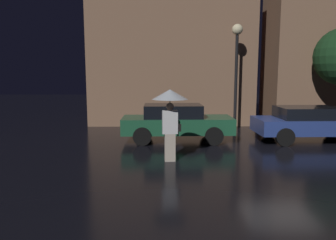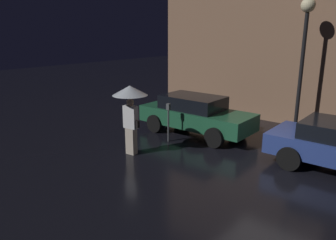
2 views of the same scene
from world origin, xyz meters
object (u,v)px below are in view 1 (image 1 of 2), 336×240
at_px(parked_car_green, 176,122).
at_px(street_lamp_near, 237,52).
at_px(pedestrian_with_umbrella, 170,105).
at_px(parking_meter, 172,125).
at_px(parked_car_blue, 310,123).

xyz_separation_m(parked_car_green, street_lamp_near, (2.86, 2.52, 2.85)).
distance_m(pedestrian_with_umbrella, parking_meter, 1.89).
relative_size(parked_car_blue, pedestrian_with_umbrella, 1.99).
bearing_deg(street_lamp_near, parking_meter, -128.46).
distance_m(parked_car_green, parking_meter, 1.35).
bearing_deg(parked_car_green, pedestrian_with_umbrella, -96.74).
xyz_separation_m(parked_car_blue, parking_meter, (-5.44, -1.23, 0.10)).
relative_size(parked_car_blue, street_lamp_near, 0.89).
bearing_deg(parked_car_green, parked_car_blue, -2.14).
bearing_deg(pedestrian_with_umbrella, parked_car_green, 78.93).
distance_m(pedestrian_with_umbrella, street_lamp_near, 6.64).
height_order(parked_car_green, street_lamp_near, street_lamp_near).
bearing_deg(parked_car_green, parking_meter, -99.35).
distance_m(parking_meter, street_lamp_near, 5.65).
bearing_deg(parked_car_blue, parked_car_green, 177.72).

